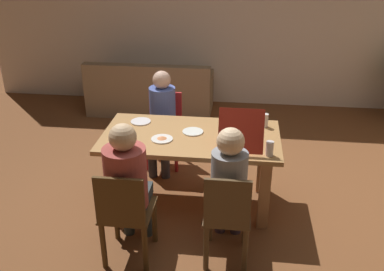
% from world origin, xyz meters
% --- Properties ---
extents(ground_plane, '(20.00, 20.00, 0.00)m').
position_xyz_m(ground_plane, '(0.00, 0.00, 0.00)').
color(ground_plane, brown).
extents(back_wall, '(7.24, 0.12, 2.79)m').
position_xyz_m(back_wall, '(0.00, 3.00, 1.39)').
color(back_wall, beige).
rests_on(back_wall, ground).
extents(dining_table, '(1.71, 0.91, 0.77)m').
position_xyz_m(dining_table, '(0.00, 0.00, 0.64)').
color(dining_table, '#AD7B45').
rests_on(dining_table, ground).
extents(chair_0, '(0.41, 0.45, 0.89)m').
position_xyz_m(chair_0, '(-0.42, -0.93, 0.47)').
color(chair_0, '#52371A').
rests_on(chair_0, ground).
extents(person_0, '(0.35, 0.50, 1.24)m').
position_xyz_m(person_0, '(-0.42, -0.80, 0.73)').
color(person_0, '#333C3D').
rests_on(person_0, ground).
extents(chair_1, '(0.41, 0.40, 0.85)m').
position_xyz_m(chair_1, '(-0.42, 0.86, 0.47)').
color(chair_1, '#B62528').
rests_on(chair_1, ground).
extents(person_1, '(0.30, 0.52, 1.16)m').
position_xyz_m(person_1, '(-0.42, 0.72, 0.68)').
color(person_1, '#322F37').
rests_on(person_1, ground).
extents(chair_2, '(0.38, 0.45, 0.89)m').
position_xyz_m(chair_2, '(0.40, -0.86, 0.47)').
color(chair_2, brown).
rests_on(chair_2, ground).
extents(person_2, '(0.29, 0.53, 1.21)m').
position_xyz_m(person_2, '(0.40, -0.71, 0.71)').
color(person_2, '#40303C').
rests_on(person_2, ground).
extents(pizza_box_0, '(0.40, 0.53, 0.40)m').
position_xyz_m(pizza_box_0, '(0.48, -0.09, 0.83)').
color(pizza_box_0, '#B0291A').
rests_on(pizza_box_0, dining_table).
extents(plate_0, '(0.20, 0.20, 0.01)m').
position_xyz_m(plate_0, '(0.01, 0.06, 0.78)').
color(plate_0, white).
rests_on(plate_0, dining_table).
extents(plate_1, '(0.21, 0.21, 0.01)m').
position_xyz_m(plate_1, '(-0.55, 0.25, 0.78)').
color(plate_1, white).
rests_on(plate_1, dining_table).
extents(plate_2, '(0.21, 0.21, 0.03)m').
position_xyz_m(plate_2, '(-0.26, -0.13, 0.78)').
color(plate_2, white).
rests_on(plate_2, dining_table).
extents(plate_3, '(0.20, 0.20, 0.03)m').
position_xyz_m(plate_3, '(-0.66, -0.17, 0.78)').
color(plate_3, white).
rests_on(plate_3, dining_table).
extents(drinking_glass_0, '(0.07, 0.07, 0.13)m').
position_xyz_m(drinking_glass_0, '(0.73, -0.33, 0.84)').
color(drinking_glass_0, silver).
rests_on(drinking_glass_0, dining_table).
extents(drinking_glass_1, '(0.06, 0.06, 0.14)m').
position_xyz_m(drinking_glass_1, '(0.72, 0.28, 0.84)').
color(drinking_glass_1, silver).
rests_on(drinking_glass_1, dining_table).
extents(couch, '(1.86, 0.78, 0.81)m').
position_xyz_m(couch, '(-0.91, 2.40, 0.29)').
color(couch, '#8A7053').
rests_on(couch, ground).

